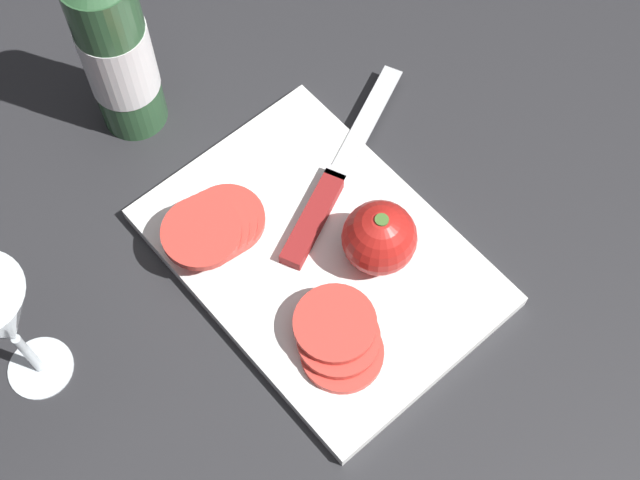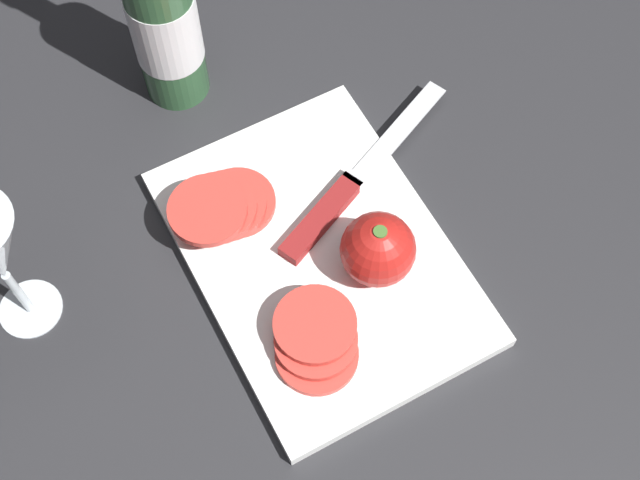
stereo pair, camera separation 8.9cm
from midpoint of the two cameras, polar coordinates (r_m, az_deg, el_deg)
ground_plane at (r=0.92m, az=-2.06°, el=-3.00°), size 3.00×3.00×0.00m
cutting_board at (r=0.92m, az=-2.74°, el=-1.36°), size 0.35×0.25×0.02m
wine_bottle at (r=0.96m, az=-15.69°, el=11.70°), size 0.07×0.07×0.33m
whole_tomato at (r=0.88m, az=0.96°, el=-0.14°), size 0.08×0.08×0.08m
knife at (r=0.94m, az=-2.49°, el=2.30°), size 0.13×0.26×0.01m
tomato_slice_stack_near at (r=0.92m, az=-9.54°, el=0.63°), size 0.09×0.12×0.04m
tomato_slice_stack_far at (r=0.86m, az=-1.76°, el=-6.60°), size 0.10×0.09×0.03m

